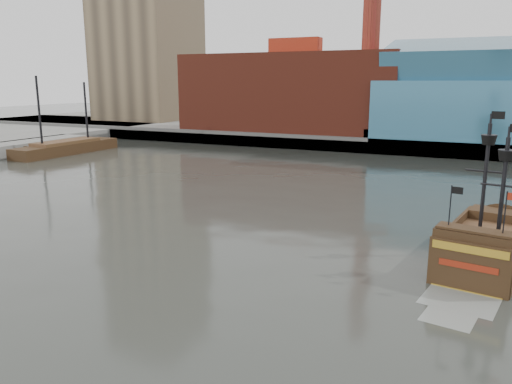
% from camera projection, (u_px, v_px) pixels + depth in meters
% --- Properties ---
extents(ground, '(400.00, 400.00, 0.00)m').
position_uv_depth(ground, '(202.00, 307.00, 26.81)').
color(ground, '#292B26').
rests_on(ground, ground).
extents(promenade_far, '(220.00, 60.00, 2.00)m').
position_uv_depth(promenade_far, '(421.00, 133.00, 108.01)').
color(promenade_far, slate).
rests_on(promenade_far, ground).
extents(seawall, '(220.00, 1.00, 2.60)m').
position_uv_depth(seawall, '(399.00, 147.00, 81.84)').
color(seawall, '#4C4C49').
rests_on(seawall, ground).
extents(skyline, '(149.00, 45.00, 62.00)m').
position_uv_depth(skyline, '(454.00, 13.00, 94.18)').
color(skyline, '#756246').
rests_on(skyline, promenade_far).
extents(pirate_ship, '(6.50, 14.81, 10.71)m').
position_uv_depth(pirate_ship, '(485.00, 250.00, 33.01)').
color(pirate_ship, black).
rests_on(pirate_ship, ground).
extents(docked_vessel, '(4.93, 19.74, 13.35)m').
position_uv_depth(docked_vessel, '(67.00, 149.00, 83.69)').
color(docked_vessel, black).
rests_on(docked_vessel, ground).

